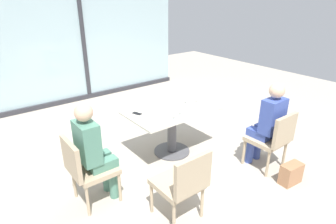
{
  "coord_description": "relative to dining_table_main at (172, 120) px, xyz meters",
  "views": [
    {
      "loc": [
        -2.44,
        -3.04,
        2.33
      ],
      "look_at": [
        0.0,
        0.1,
        0.65
      ],
      "focal_mm": 30.29,
      "sensor_mm": 36.0,
      "label": 1
    }
  ],
  "objects": [
    {
      "name": "chair_front_left",
      "position": [
        -0.81,
        -1.2,
        -0.05
      ],
      "size": [
        0.46,
        0.5,
        0.87
      ],
      "color": "tan",
      "rests_on": "ground_plane"
    },
    {
      "name": "chair_side_end",
      "position": [
        -1.5,
        -0.32,
        -0.05
      ],
      "size": [
        0.5,
        0.46,
        0.87
      ],
      "color": "tan",
      "rests_on": "ground_plane"
    },
    {
      "name": "ground_plane",
      "position": [
        0.0,
        0.0,
        -0.54
      ],
      "size": [
        12.0,
        12.0,
        0.0
      ],
      "primitive_type": "plane",
      "color": "#A89E8E"
    },
    {
      "name": "dining_table_main",
      "position": [
        0.0,
        0.0,
        0.0
      ],
      "size": [
        1.35,
        0.82,
        0.73
      ],
      "color": "silver",
      "rests_on": "ground_plane"
    },
    {
      "name": "wine_glass_1",
      "position": [
        -0.2,
        -0.32,
        0.32
      ],
      "size": [
        0.07,
        0.07,
        0.18
      ],
      "color": "silver",
      "rests_on": "dining_table_main"
    },
    {
      "name": "chair_front_right",
      "position": [
        0.81,
        -1.2,
        -0.05
      ],
      "size": [
        0.46,
        0.5,
        0.87
      ],
      "color": "tan",
      "rests_on": "ground_plane"
    },
    {
      "name": "person_side_end",
      "position": [
        -1.39,
        -0.32,
        0.15
      ],
      "size": [
        0.39,
        0.34,
        1.26
      ],
      "color": "#4C7F6B",
      "rests_on": "ground_plane"
    },
    {
      "name": "window_wall_backdrop",
      "position": [
        0.0,
        3.2,
        0.67
      ],
      "size": [
        4.8,
        0.1,
        2.7
      ],
      "color": "#9DB7BC",
      "rests_on": "ground_plane"
    },
    {
      "name": "coffee_cup",
      "position": [
        -0.33,
        -0.28,
        0.23
      ],
      "size": [
        0.08,
        0.08,
        0.09
      ],
      "primitive_type": "cylinder",
      "color": "white",
      "rests_on": "dining_table_main"
    },
    {
      "name": "wine_glass_3",
      "position": [
        -0.05,
        -0.26,
        0.32
      ],
      "size": [
        0.07,
        0.07,
        0.18
      ],
      "color": "silver",
      "rests_on": "dining_table_main"
    },
    {
      "name": "wine_glass_2",
      "position": [
        0.48,
        -0.05,
        0.32
      ],
      "size": [
        0.07,
        0.07,
        0.18
      ],
      "color": "silver",
      "rests_on": "dining_table_main"
    },
    {
      "name": "wine_glass_0",
      "position": [
        0.31,
        0.04,
        0.32
      ],
      "size": [
        0.07,
        0.07,
        0.18
      ],
      "color": "silver",
      "rests_on": "dining_table_main"
    },
    {
      "name": "cell_phone_on_table",
      "position": [
        -0.51,
        0.17,
        0.19
      ],
      "size": [
        0.11,
        0.16,
        0.01
      ],
      "primitive_type": "cube",
      "rotation": [
        0.0,
        0.0,
        0.3
      ],
      "color": "black",
      "rests_on": "dining_table_main"
    },
    {
      "name": "person_front_right",
      "position": [
        0.81,
        -1.09,
        0.15
      ],
      "size": [
        0.34,
        0.39,
        1.26
      ],
      "color": "#384C9E",
      "rests_on": "ground_plane"
    },
    {
      "name": "handbag_0",
      "position": [
        0.74,
        -1.58,
        -0.4
      ],
      "size": [
        0.31,
        0.19,
        0.28
      ],
      "primitive_type": "cube",
      "rotation": [
        0.0,
        0.0,
        -0.1
      ],
      "color": "#A3704C",
      "rests_on": "ground_plane"
    }
  ]
}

